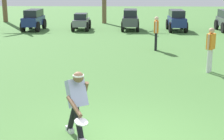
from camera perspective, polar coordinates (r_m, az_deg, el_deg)
frisbee_thrower at (r=6.76m, az=-5.89°, el=-5.20°), size 0.58×1.07×1.42m
frisbee_in_flight at (r=6.22m, az=-5.14°, el=-8.59°), size 0.35×0.35×0.08m
teammate_midfield at (r=15.92m, az=7.36°, el=6.59°), size 0.25×0.50×1.56m
teammate_deep at (r=12.33m, az=16.08°, el=3.91°), size 0.36×0.44×1.56m
parked_car_slot_b at (r=23.36m, az=-12.89°, el=8.25°), size 1.21×2.43×1.34m
parked_car_slot_c at (r=22.94m, az=-5.13°, el=8.05°), size 1.10×2.21×1.10m
parked_car_slot_d at (r=22.90m, az=3.06°, el=8.47°), size 1.21×2.43×1.34m
parked_car_slot_e at (r=22.86m, az=10.69°, el=8.23°), size 1.17×2.41×1.34m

